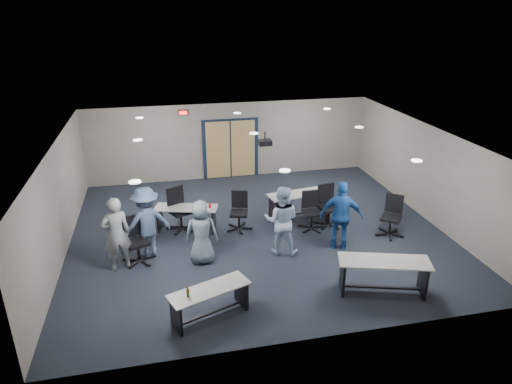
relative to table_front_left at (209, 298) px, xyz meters
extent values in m
plane|color=black|center=(1.76, 3.44, -0.46)|extent=(10.00, 10.00, 0.00)
cube|color=gray|center=(1.76, 7.94, 0.89)|extent=(10.00, 0.04, 2.70)
cube|color=gray|center=(1.76, -1.06, 0.89)|extent=(10.00, 0.04, 2.70)
cube|color=gray|center=(-3.24, 3.44, 0.89)|extent=(0.04, 9.00, 2.70)
cube|color=gray|center=(6.76, 3.44, 0.89)|extent=(0.04, 9.00, 2.70)
cube|color=white|center=(1.76, 3.44, 2.24)|extent=(10.00, 9.00, 0.04)
cube|color=#101D31|center=(1.76, 7.91, 0.59)|extent=(2.00, 0.06, 2.20)
cube|color=#9E8048|center=(1.31, 7.89, 0.59)|extent=(0.85, 0.04, 2.05)
cube|color=#9E8048|center=(2.21, 7.89, 0.59)|extent=(0.85, 0.04, 2.05)
cube|color=black|center=(0.16, 7.89, 1.99)|extent=(0.32, 0.05, 0.18)
cube|color=#FF0C0C|center=(0.16, 7.86, 1.99)|extent=(0.26, 0.02, 0.12)
cylinder|color=black|center=(2.06, 3.94, 2.12)|extent=(0.04, 0.04, 0.24)
cube|color=black|center=(2.06, 3.94, 1.94)|extent=(0.35, 0.30, 0.14)
cylinder|color=black|center=(2.06, 3.79, 1.94)|extent=(0.08, 0.03, 0.08)
cube|color=#AEACA4|center=(0.01, 0.00, 0.19)|extent=(1.73, 1.09, 0.03)
cube|color=black|center=(-0.68, -0.26, -0.14)|extent=(0.22, 0.49, 0.64)
cube|color=black|center=(0.69, 0.26, -0.14)|extent=(0.22, 0.49, 0.64)
cube|color=black|center=(0.01, 0.00, -0.37)|extent=(1.38, 0.56, 0.04)
cube|color=#AEACA4|center=(3.77, 0.07, 0.31)|extent=(2.03, 1.18, 0.03)
cube|color=black|center=(2.95, 0.31, -0.09)|extent=(0.22, 0.58, 0.75)
cube|color=black|center=(4.59, -0.18, -0.09)|extent=(0.22, 0.58, 0.75)
cube|color=black|center=(3.77, 0.07, -0.35)|extent=(1.66, 0.55, 0.04)
cube|color=#AEACA4|center=(-0.15, 3.97, 0.22)|extent=(1.79, 1.01, 0.03)
cube|color=black|center=(-0.88, 4.18, -0.13)|extent=(0.19, 0.51, 0.66)
cube|color=black|center=(0.58, 3.77, -0.13)|extent=(0.19, 0.51, 0.66)
cube|color=black|center=(-0.15, 3.97, -0.37)|extent=(1.47, 0.45, 0.04)
cylinder|color=red|center=(0.49, 3.79, 0.29)|extent=(0.08, 0.08, 0.11)
cube|color=#AEACA4|center=(3.15, 4.12, 0.28)|extent=(1.93, 0.88, 0.03)
cube|color=black|center=(2.33, 4.00, -0.10)|extent=(0.13, 0.57, 0.72)
cube|color=black|center=(3.97, 4.23, -0.10)|extent=(0.13, 0.57, 0.72)
cube|color=black|center=(3.15, 4.12, -0.36)|extent=(1.64, 0.29, 0.04)
imported|color=gray|center=(-1.86, 2.29, 0.45)|extent=(0.76, 0.61, 1.83)
imported|color=slate|center=(0.09, 2.18, 0.34)|extent=(0.82, 0.56, 1.60)
imported|color=#B6CFF1|center=(2.08, 2.20, 0.44)|extent=(1.05, 0.94, 1.79)
imported|color=#1D4F9F|center=(3.60, 2.09, 0.45)|extent=(1.16, 0.83, 1.83)
imported|color=#445A7B|center=(-1.18, 2.76, 0.45)|extent=(1.33, 0.99, 1.83)
camera|label=1|loc=(-0.72, -7.56, 5.37)|focal=32.00mm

